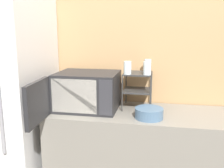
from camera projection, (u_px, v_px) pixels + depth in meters
name	position (u px, v px, depth m)	size (l,w,h in m)	color
wall_back	(161.00, 60.00, 2.21)	(8.00, 0.06, 2.60)	tan
counter	(157.00, 166.00, 2.07)	(1.76, 0.57, 0.92)	gray
microwave	(86.00, 91.00, 2.04)	(0.52, 0.79, 0.31)	#262628
dish_rack	(138.00, 83.00, 2.07)	(0.23, 0.26, 0.30)	#333333
glass_front_left	(128.00, 68.00, 1.97)	(0.06, 0.06, 0.10)	silver
glass_back_right	(148.00, 65.00, 2.11)	(0.06, 0.06, 0.10)	silver
glass_front_right	(147.00, 68.00, 1.94)	(0.06, 0.06, 0.10)	silver
bowl	(149.00, 113.00, 1.85)	(0.21, 0.21, 0.08)	slate
refrigerator	(4.00, 107.00, 2.15)	(0.75, 0.72, 1.82)	white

